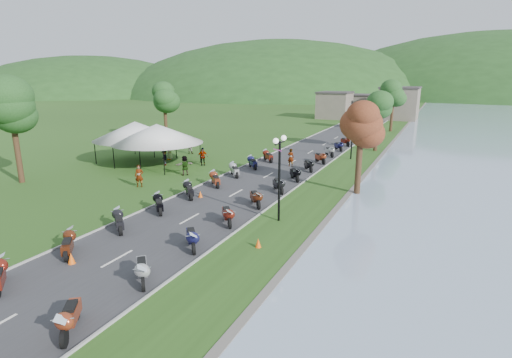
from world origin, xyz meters
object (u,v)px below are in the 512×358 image
at_px(vendor_tent_main, 158,145).
at_px(pedestrian_b, 190,153).
at_px(pedestrian_c, 165,165).
at_px(pedestrian_a, 140,187).

xyz_separation_m(vendor_tent_main, pedestrian_b, (-0.72, 6.38, -2.00)).
height_order(vendor_tent_main, pedestrian_b, vendor_tent_main).
bearing_deg(pedestrian_c, pedestrian_b, 136.86).
height_order(pedestrian_b, pedestrian_c, pedestrian_b).
relative_size(vendor_tent_main, pedestrian_b, 3.39).
xyz_separation_m(pedestrian_a, pedestrian_b, (-4.26, 13.20, 0.00)).
bearing_deg(vendor_tent_main, pedestrian_c, 26.01).
xyz_separation_m(pedestrian_b, pedestrian_c, (1.21, -6.14, 0.00)).
relative_size(vendor_tent_main, pedestrian_a, 3.26).
bearing_deg(pedestrian_c, pedestrian_a, -30.99).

